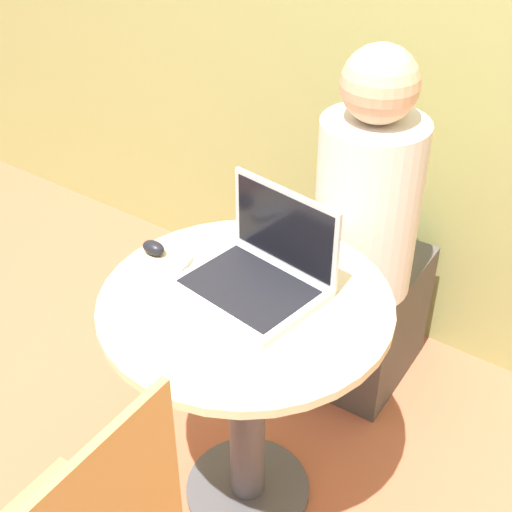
{
  "coord_description": "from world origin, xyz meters",
  "views": [
    {
      "loc": [
        0.81,
        -1.11,
        1.85
      ],
      "look_at": [
        -0.0,
        0.05,
        0.85
      ],
      "focal_mm": 50.0,
      "sensor_mm": 36.0,
      "label": 1
    }
  ],
  "objects": [
    {
      "name": "cell_phone",
      "position": [
        -0.22,
        -0.01,
        0.76
      ],
      "size": [
        0.08,
        0.12,
        0.02
      ],
      "color": "silver",
      "rests_on": "round_table"
    },
    {
      "name": "computer_mouse",
      "position": [
        -0.32,
        0.02,
        0.77
      ],
      "size": [
        0.07,
        0.04,
        0.04
      ],
      "color": "black",
      "rests_on": "round_table"
    },
    {
      "name": "laptop",
      "position": [
        -0.0,
        0.06,
        0.8
      ],
      "size": [
        0.37,
        0.32,
        0.24
      ],
      "color": "#B7B7BC",
      "rests_on": "round_table"
    },
    {
      "name": "person_seated",
      "position": [
        0.04,
        0.62,
        0.53
      ],
      "size": [
        0.32,
        0.49,
        1.24
      ],
      "color": "#4C4742",
      "rests_on": "ground_plane"
    },
    {
      "name": "ground_plane",
      "position": [
        0.0,
        0.0,
        0.0
      ],
      "size": [
        12.0,
        12.0,
        0.0
      ],
      "primitive_type": "plane",
      "color": "#B26042"
    },
    {
      "name": "round_table",
      "position": [
        0.0,
        0.0,
        0.54
      ],
      "size": [
        0.73,
        0.73,
        0.75
      ],
      "color": "#4C4C51",
      "rests_on": "ground_plane"
    }
  ]
}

